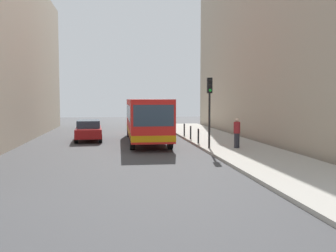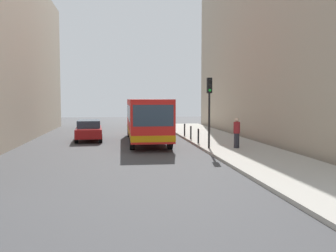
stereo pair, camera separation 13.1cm
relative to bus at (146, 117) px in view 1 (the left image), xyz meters
name	(u,v)px [view 1 (the left image)]	position (x,y,z in m)	size (l,w,h in m)	color
ground_plane	(146,148)	(-0.28, -3.18, -1.73)	(80.00, 80.00, 0.00)	#424244
sidewalk	(230,145)	(5.12, -3.18, -1.65)	(4.40, 40.00, 0.15)	#ADA89E
building_right	(294,25)	(11.22, 0.82, 6.85)	(7.00, 32.00, 17.15)	#B2A38C
bus	(146,117)	(0.00, 0.00, 0.00)	(2.62, 11.04, 3.00)	red
car_beside_bus	(89,130)	(-4.09, 1.32, -0.94)	(2.06, 4.49, 1.48)	maroon
traffic_light	(210,99)	(3.27, -4.98, 1.28)	(0.28, 0.33, 4.10)	black
bollard_near	(198,136)	(3.17, -2.52, -1.10)	(0.11, 0.11, 0.95)	black
bollard_mid	(191,133)	(3.17, -0.01, -1.10)	(0.11, 0.11, 0.95)	black
bollard_far	(184,130)	(3.17, 2.50, -1.10)	(0.11, 0.11, 0.95)	black
pedestrian_near_signal	(237,133)	(4.90, -5.09, -0.69)	(0.38, 0.38, 1.77)	#26262D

